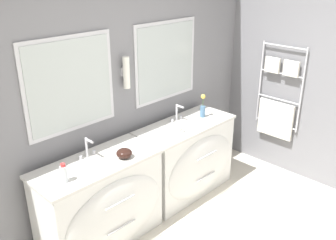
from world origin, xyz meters
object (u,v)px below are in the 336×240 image
Objects in this scene: toiletry_bottle at (64,173)px; amenity_bowl at (124,153)px; vanity_right at (187,159)px; flower_vase at (203,108)px; vanity_left at (102,203)px.

toiletry_bottle is 0.59m from amenity_bowl.
toiletry_bottle reaches higher than amenity_bowl.
vanity_right is at bearing 1.91° from toiletry_bottle.
flower_vase reaches higher than vanity_right.
vanity_right is 0.59m from flower_vase.
vanity_right is at bearing -174.44° from flower_vase.
toiletry_bottle is at bearing -171.99° from vanity_left.
amenity_bowl is 0.53× the size of flower_vase.
vanity_left is 1.17m from vanity_right.
toiletry_bottle is (-1.53, -0.05, 0.49)m from vanity_right.
vanity_left is 4.30× the size of flower_vase.
flower_vase is (1.22, 0.11, 0.07)m from amenity_bowl.
vanity_left is 1.54m from flower_vase.
amenity_bowl is at bearing -175.06° from vanity_right.
flower_vase is (0.28, 0.03, 0.52)m from vanity_right.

